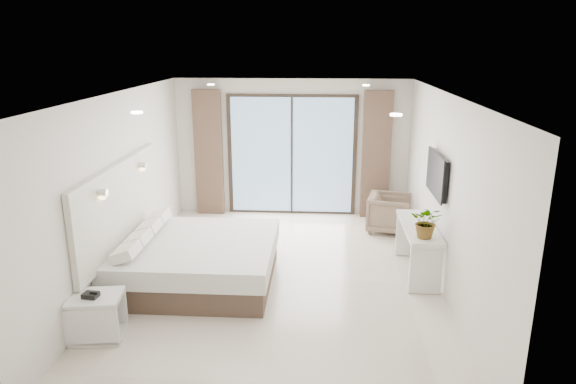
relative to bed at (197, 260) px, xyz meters
name	(u,v)px	position (x,y,z in m)	size (l,w,h in m)	color
ground	(280,279)	(1.20, 0.14, -0.32)	(6.20, 6.20, 0.00)	beige
room_shell	(270,163)	(1.00, 0.88, 1.26)	(4.62, 6.22, 2.72)	silver
bed	(197,260)	(0.00, 0.00, 0.00)	(2.21, 2.11, 0.76)	brown
nightstand	(97,316)	(-0.82, -1.55, -0.05)	(0.65, 0.56, 0.53)	silver
phone	(91,295)	(-0.85, -1.58, 0.24)	(0.17, 0.13, 0.06)	black
console_desk	(418,239)	(3.24, 0.47, 0.23)	(0.46, 1.48, 0.77)	silver
plant	(427,225)	(3.24, -0.03, 0.63)	(0.42, 0.47, 0.36)	#33662D
armchair	(389,211)	(3.05, 2.28, 0.06)	(0.74, 0.69, 0.76)	#7B6A50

